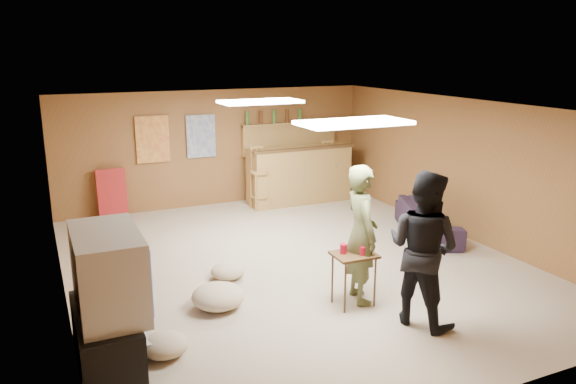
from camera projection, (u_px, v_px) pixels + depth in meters
name	position (u px, v px, depth m)	size (l,w,h in m)	color
ground	(294.00, 264.00, 7.91)	(7.00, 7.00, 0.00)	tan
ceiling	(294.00, 107.00, 7.36)	(6.00, 7.00, 0.02)	silver
wall_back	(216.00, 148.00, 10.72)	(6.00, 0.02, 2.20)	brown
wall_front	(478.00, 283.00, 4.55)	(6.00, 0.02, 2.20)	brown
wall_left	(58.00, 215.00, 6.42)	(0.02, 7.00, 2.20)	brown
wall_right	(466.00, 169.00, 8.85)	(0.02, 7.00, 2.20)	brown
tv_stand	(106.00, 336.00, 5.43)	(0.55, 1.30, 0.50)	black
dvd_box	(130.00, 340.00, 5.54)	(0.35, 0.50, 0.08)	#B2B2B7
tv_body	(108.00, 272.00, 5.29)	(0.60, 1.10, 0.80)	#B2B2B7
tv_screen	(141.00, 267.00, 5.42)	(0.02, 0.95, 0.65)	navy
bar_counter	(299.00, 175.00, 10.97)	(2.00, 0.60, 1.10)	olive
bar_lip	(305.00, 149.00, 10.62)	(2.10, 0.12, 0.05)	#452C16
bar_shelf	(289.00, 123.00, 11.13)	(2.00, 0.18, 0.05)	olive
bar_backing	(289.00, 138.00, 11.23)	(2.00, 0.14, 0.60)	olive
poster_left	(153.00, 139.00, 10.13)	(0.60, 0.03, 0.85)	#BF3F26
poster_right	(201.00, 136.00, 10.50)	(0.55, 0.03, 0.80)	#334C99
folding_chair_stack	(112.00, 194.00, 9.89)	(0.50, 0.14, 0.90)	#AA1F20
ceiling_panel_front	(354.00, 123.00, 6.05)	(1.20, 0.60, 0.04)	white
ceiling_panel_back	(260.00, 102.00, 8.42)	(1.20, 0.60, 0.04)	white
person_olive	(361.00, 234.00, 6.58)	(0.61, 0.40, 1.66)	brown
person_black	(423.00, 248.00, 6.03)	(0.84, 0.65, 1.72)	black
sofa	(428.00, 220.00, 9.08)	(1.75, 0.69, 0.51)	black
tray_table	(353.00, 279.00, 6.58)	(0.49, 0.39, 0.64)	#452C16
cup_red_near	(343.00, 249.00, 6.50)	(0.08, 0.08, 0.11)	red
cup_red_far	(363.00, 251.00, 6.44)	(0.07, 0.07, 0.10)	red
cup_blue	(361.00, 244.00, 6.65)	(0.08, 0.08, 0.10)	navy
bar_stool_left	(260.00, 177.00, 10.44)	(0.40, 0.40, 1.26)	olive
bar_stool_right	(331.00, 172.00, 11.11)	(0.36, 0.36, 1.14)	olive
cushion_near_tv	(218.00, 296.00, 6.55)	(0.62, 0.62, 0.28)	tan
cushion_mid	(228.00, 271.00, 7.39)	(0.45, 0.45, 0.20)	tan
cushion_far	(164.00, 345.00, 5.54)	(0.48, 0.48, 0.22)	tan
bottle_row	(274.00, 117.00, 10.94)	(1.20, 0.08, 0.26)	#3F7233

